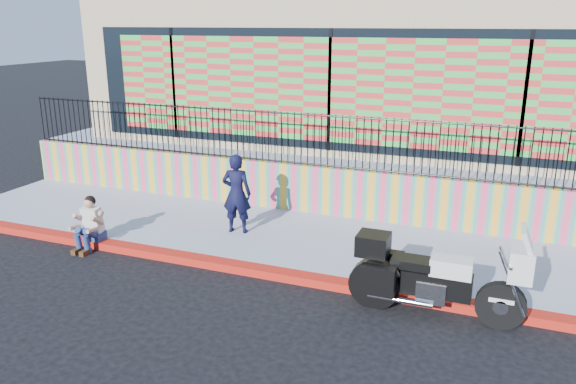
% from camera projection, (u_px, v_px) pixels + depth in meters
% --- Properties ---
extents(ground, '(90.00, 90.00, 0.00)m').
position_uv_depth(ground, '(258.00, 274.00, 10.17)').
color(ground, black).
rests_on(ground, ground).
extents(red_curb, '(16.00, 0.30, 0.15)m').
position_uv_depth(red_curb, '(258.00, 271.00, 10.15)').
color(red_curb, red).
rests_on(red_curb, ground).
extents(sidewalk, '(16.00, 3.00, 0.15)m').
position_uv_depth(sidewalk, '(291.00, 239.00, 11.62)').
color(sidewalk, '#99A3B8').
rests_on(sidewalk, ground).
extents(mural_wall, '(16.00, 0.20, 1.10)m').
position_uv_depth(mural_wall, '(316.00, 189.00, 12.86)').
color(mural_wall, '#FA4171').
rests_on(mural_wall, sidewalk).
extents(metal_fence, '(15.80, 0.04, 1.20)m').
position_uv_depth(metal_fence, '(317.00, 140.00, 12.52)').
color(metal_fence, black).
rests_on(metal_fence, mural_wall).
extents(elevated_platform, '(16.00, 10.00, 1.25)m').
position_uv_depth(elevated_platform, '(369.00, 148.00, 17.42)').
color(elevated_platform, '#99A3B8').
rests_on(elevated_platform, ground).
extents(storefront_building, '(14.00, 8.06, 4.00)m').
position_uv_depth(storefront_building, '(371.00, 62.00, 16.46)').
color(storefront_building, tan).
rests_on(storefront_building, elevated_platform).
extents(police_motorcycle, '(2.63, 0.87, 1.64)m').
position_uv_depth(police_motorcycle, '(433.00, 275.00, 8.56)').
color(police_motorcycle, black).
rests_on(police_motorcycle, ground).
extents(police_officer, '(0.67, 0.50, 1.68)m').
position_uv_depth(police_officer, '(237.00, 194.00, 11.58)').
color(police_officer, black).
rests_on(police_officer, sidewalk).
extents(seated_man, '(0.54, 0.71, 1.06)m').
position_uv_depth(seated_man, '(88.00, 228.00, 11.16)').
color(seated_man, navy).
rests_on(seated_man, ground).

